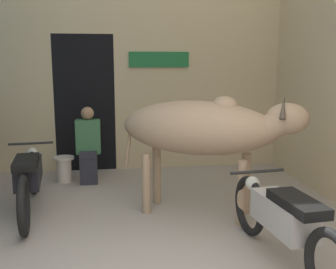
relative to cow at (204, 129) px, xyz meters
name	(u,v)px	position (x,y,z in m)	size (l,w,h in m)	color
wall_back_with_doorway	(119,65)	(-0.96, 2.47, 0.74)	(5.02, 0.93, 4.17)	#C6B289
cow	(204,129)	(0.00, 0.00, 0.00)	(2.19, 1.42, 1.48)	tan
motorcycle_near	(283,221)	(0.44, -1.34, -0.62)	(0.58, 2.02, 0.75)	black
motorcycle_far	(29,177)	(-2.11, 0.34, -0.61)	(0.58, 2.09, 0.77)	black
shopkeeper_seated	(88,143)	(-1.47, 1.53, -0.45)	(0.37, 0.33, 1.17)	#282833
plastic_stool	(64,168)	(-1.85, 1.57, -0.84)	(0.32, 0.32, 0.40)	beige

